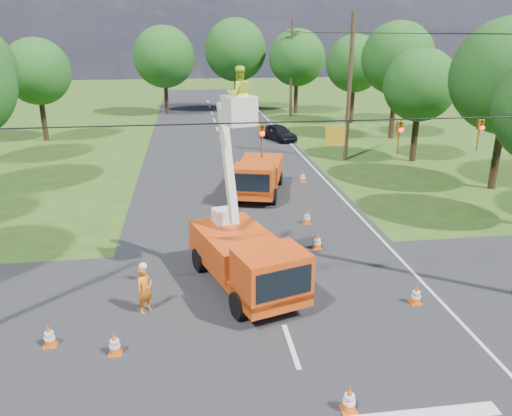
{
  "coord_description": "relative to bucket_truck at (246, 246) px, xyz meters",
  "views": [
    {
      "loc": [
        -2.7,
        -12.21,
        8.77
      ],
      "look_at": [
        -0.35,
        5.06,
        2.6
      ],
      "focal_mm": 35.0,
      "sensor_mm": 36.0,
      "label": 1
    }
  ],
  "objects": [
    {
      "name": "ground",
      "position": [
        0.89,
        16.23,
        -1.65
      ],
      "size": [
        140.0,
        140.0,
        0.0
      ],
      "primitive_type": "plane",
      "color": "#2C4A16",
      "rests_on": "ground"
    },
    {
      "name": "road_main",
      "position": [
        0.89,
        16.23,
        -1.65
      ],
      "size": [
        12.0,
        100.0,
        0.06
      ],
      "primitive_type": "cube",
      "color": "black",
      "rests_on": "ground"
    },
    {
      "name": "road_cross",
      "position": [
        0.89,
        -1.77,
        -1.65
      ],
      "size": [
        56.0,
        10.0,
        0.07
      ],
      "primitive_type": "cube",
      "color": "black",
      "rests_on": "ground"
    },
    {
      "name": "edge_line",
      "position": [
        6.49,
        16.23,
        -1.65
      ],
      "size": [
        0.12,
        90.0,
        0.02
      ],
      "primitive_type": "cube",
      "color": "silver",
      "rests_on": "ground"
    },
    {
      "name": "bucket_truck",
      "position": [
        0.0,
        0.0,
        0.0
      ],
      "size": [
        3.91,
        6.37,
        7.76
      ],
      "rotation": [
        0.0,
        0.0,
        0.31
      ],
      "color": "#CC440E",
      "rests_on": "ground"
    },
    {
      "name": "second_truck",
      "position": [
        1.97,
        10.82,
        -0.52
      ],
      "size": [
        3.58,
        6.15,
        2.17
      ],
      "rotation": [
        0.0,
        0.0,
        -0.27
      ],
      "color": "#CC440E",
      "rests_on": "ground"
    },
    {
      "name": "ground_worker",
      "position": [
        -3.46,
        -1.18,
        -0.83
      ],
      "size": [
        0.7,
        0.71,
        1.65
      ],
      "primitive_type": "imported",
      "rotation": [
        0.0,
        0.0,
        0.79
      ],
      "color": "orange",
      "rests_on": "ground"
    },
    {
      "name": "distant_car",
      "position": [
        5.8,
        25.55,
        -0.98
      ],
      "size": [
        3.0,
        4.28,
        1.35
      ],
      "primitive_type": "imported",
      "rotation": [
        0.0,
        0.0,
        0.39
      ],
      "color": "black",
      "rests_on": "ground"
    },
    {
      "name": "traffic_cone_1",
      "position": [
        1.76,
        -6.53,
        -1.3
      ],
      "size": [
        0.38,
        0.38,
        0.71
      ],
      "color": "#DB510B",
      "rests_on": "ground"
    },
    {
      "name": "traffic_cone_2",
      "position": [
        3.4,
        2.96,
        -1.3
      ],
      "size": [
        0.38,
        0.38,
        0.71
      ],
      "color": "#DB510B",
      "rests_on": "ground"
    },
    {
      "name": "traffic_cone_3",
      "position": [
        3.66,
        5.94,
        -1.3
      ],
      "size": [
        0.38,
        0.38,
        0.71
      ],
      "color": "#DB510B",
      "rests_on": "ground"
    },
    {
      "name": "traffic_cone_4",
      "position": [
        -4.18,
        -3.42,
        -1.3
      ],
      "size": [
        0.38,
        0.38,
        0.71
      ],
      "color": "#DB510B",
      "rests_on": "ground"
    },
    {
      "name": "traffic_cone_5",
      "position": [
        -6.14,
        -2.76,
        -1.3
      ],
      "size": [
        0.38,
        0.38,
        0.71
      ],
      "color": "#DB510B",
      "rests_on": "ground"
    },
    {
      "name": "traffic_cone_7",
      "position": [
        5.01,
        12.86,
        -1.3
      ],
      "size": [
        0.38,
        0.38,
        0.71
      ],
      "color": "#DB510B",
      "rests_on": "ground"
    },
    {
      "name": "traffic_cone_8",
      "position": [
        5.59,
        -1.91,
        -1.3
      ],
      "size": [
        0.38,
        0.38,
        0.71
      ],
      "color": "#DB510B",
      "rests_on": "ground"
    },
    {
      "name": "pole_right_mid",
      "position": [
        9.39,
        18.23,
        3.45
      ],
      "size": [
        1.8,
        0.3,
        10.0
      ],
      "color": "#4C3823",
      "rests_on": "ground"
    },
    {
      "name": "pole_right_far",
      "position": [
        9.39,
        38.23,
        3.45
      ],
      "size": [
        1.8,
        0.3,
        10.0
      ],
      "color": "#4C3823",
      "rests_on": "ground"
    },
    {
      "name": "signal_span",
      "position": [
        3.12,
        -1.77,
        4.22
      ],
      "size": [
        18.0,
        0.29,
        1.07
      ],
      "color": "black",
      "rests_on": "ground"
    },
    {
      "name": "tree_left_f",
      "position": [
        -13.91,
        28.23,
        4.03
      ],
      "size": [
        5.4,
        5.4,
        8.4
      ],
      "color": "#382616",
      "rests_on": "ground"
    },
    {
      "name": "tree_right_b",
      "position": [
        15.89,
        10.23,
        4.78
      ],
      "size": [
        6.4,
        6.4,
        9.65
      ],
      "color": "#382616",
      "rests_on": "ground"
    },
    {
      "name": "tree_right_c",
      "position": [
        14.09,
        17.23,
        3.66
      ],
      "size": [
        5.0,
        5.0,
        7.83
      ],
      "color": "#382616",
      "rests_on": "ground"
    },
    {
      "name": "tree_right_d",
      "position": [
        15.69,
        25.23,
        5.02
      ],
      "size": [
        6.0,
        6.0,
        9.7
      ],
      "color": "#382616",
      "rests_on": "ground"
    },
    {
      "name": "tree_right_e",
      "position": [
        14.69,
        33.23,
        4.16
      ],
      "size": [
        5.6,
        5.6,
        8.63
      ],
      "color": "#382616",
      "rests_on": "ground"
    },
    {
      "name": "tree_far_a",
      "position": [
        -4.11,
        41.23,
        4.53
      ],
      "size": [
        6.6,
        6.6,
        9.5
      ],
      "color": "#382616",
      "rests_on": "ground"
    },
    {
      "name": "tree_far_b",
      "position": [
        3.89,
        43.23,
        5.15
      ],
      "size": [
        7.0,
        7.0,
        10.32
      ],
      "color": "#382616",
      "rests_on": "ground"
    },
    {
      "name": "tree_far_c",
      "position": [
        10.39,
        40.23,
        4.41
      ],
      "size": [
        6.2,
        6.2,
        9.18
      ],
      "color": "#382616",
      "rests_on": "ground"
    }
  ]
}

